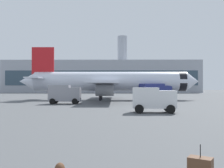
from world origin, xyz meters
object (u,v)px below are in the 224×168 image
Objects in this scene: service_truck at (64,93)px; fuel_truck at (155,91)px; cargo_van at (153,99)px; safety_cone_mid at (172,100)px; airplane_at_gate at (110,82)px; safety_cone_near at (63,96)px.

fuel_truck is (15.54, 10.04, 0.16)m from service_truck.
cargo_van is 5.98× the size of safety_cone_mid.
cargo_van is at bearing -49.14° from service_truck.
cargo_van is (5.02, -25.32, -2.21)m from airplane_at_gate.
airplane_at_gate is 7.87× the size of cargo_van.
service_truck is 0.75× the size of fuel_truck.
airplane_at_gate is 13.94m from safety_cone_near.
airplane_at_gate is at bearing -36.48° from safety_cone_near.
safety_cone_near is (-15.92, 33.38, -1.04)m from cargo_van.
airplane_at_gate is 9.15m from fuel_truck.
fuel_truck is at bearing -10.83° from airplane_at_gate.
safety_cone_near is at bearing 143.52° from airplane_at_gate.
fuel_truck is 6.28m from safety_cone_mid.
fuel_truck is at bearing 32.87° from service_truck.
airplane_at_gate is 13.68m from service_truck.
safety_cone_near is 1.11× the size of safety_cone_mid.
safety_cone_near reaches higher than safety_cone_mid.
service_truck is 6.37× the size of safety_cone_mid.
service_truck is 18.50m from fuel_truck.
safety_cone_near is (-10.90, 8.06, -3.24)m from airplane_at_gate.
service_truck is at bearing -147.13° from fuel_truck.
safety_cone_mid is (17.52, 4.25, -1.23)m from service_truck.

